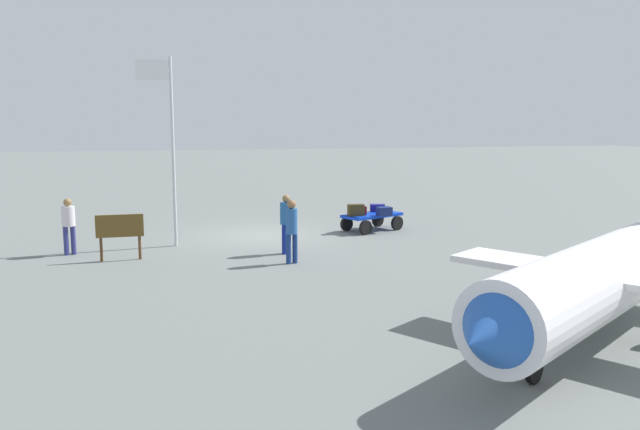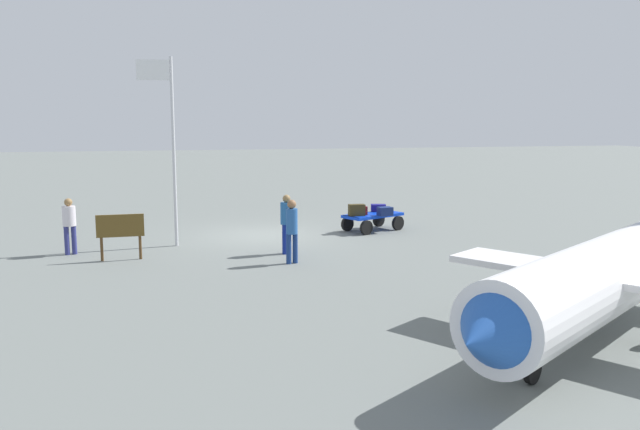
{
  "view_description": "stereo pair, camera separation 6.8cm",
  "coord_description": "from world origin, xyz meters",
  "views": [
    {
      "loc": [
        3.14,
        21.58,
        3.95
      ],
      "look_at": [
        -0.57,
        6.0,
        1.55
      ],
      "focal_mm": 36.53,
      "sensor_mm": 36.0,
      "label": 1
    },
    {
      "loc": [
        3.07,
        21.6,
        3.95
      ],
      "look_at": [
        -0.57,
        6.0,
        1.55
      ],
      "focal_mm": 36.53,
      "sensor_mm": 36.0,
      "label": 2
    }
  ],
  "objects": [
    {
      "name": "ground_plane",
      "position": [
        0.0,
        0.0,
        0.0
      ],
      "size": [
        120.0,
        120.0,
        0.0
      ],
      "primitive_type": "plane",
      "color": "slate"
    },
    {
      "name": "luggage_cart",
      "position": [
        -3.87,
        -0.02,
        0.44
      ],
      "size": [
        2.36,
        1.86,
        0.6
      ],
      "color": "#0B34C5",
      "rests_on": "ground"
    },
    {
      "name": "suitcase_olive",
      "position": [
        -4.26,
        -0.57,
        0.72
      ],
      "size": [
        0.61,
        0.5,
        0.25
      ],
      "color": "navy",
      "rests_on": "luggage_cart"
    },
    {
      "name": "suitcase_dark",
      "position": [
        -3.2,
        0.28,
        0.8
      ],
      "size": [
        0.56,
        0.29,
        0.39
      ],
      "color": "#382F16",
      "rests_on": "luggage_cart"
    },
    {
      "name": "suitcase_tan",
      "position": [
        -4.16,
        0.47,
        0.75
      ],
      "size": [
        0.52,
        0.41,
        0.3
      ],
      "color": "navy",
      "rests_on": "luggage_cart"
    },
    {
      "name": "suitcase_maroon",
      "position": [
        -3.34,
        0.11,
        0.74
      ],
      "size": [
        0.54,
        0.38,
        0.29
      ],
      "color": "maroon",
      "rests_on": "luggage_cart"
    },
    {
      "name": "worker_lead",
      "position": [
        -0.23,
        3.18,
        1.03
      ],
      "size": [
        0.51,
        0.51,
        1.74
      ],
      "color": "navy",
      "rests_on": "ground"
    },
    {
      "name": "worker_trailing",
      "position": [
        -0.13,
        4.48,
        1.02
      ],
      "size": [
        0.4,
        0.4,
        1.76
      ],
      "color": "navy",
      "rests_on": "ground"
    },
    {
      "name": "worker_supervisor",
      "position": [
        5.92,
        1.87,
        0.98
      ],
      "size": [
        0.46,
        0.46,
        1.65
      ],
      "color": "navy",
      "rests_on": "ground"
    },
    {
      "name": "airplane_near",
      "position": [
        -3.75,
        12.19,
        1.15
      ],
      "size": [
        7.35,
        5.78,
        3.03
      ],
      "color": "white",
      "rests_on": "ground"
    },
    {
      "name": "flagpole",
      "position": [
        3.03,
        1.22,
        3.46
      ],
      "size": [
        1.07,
        0.13,
        5.76
      ],
      "color": "silver",
      "rests_on": "ground"
    },
    {
      "name": "signboard",
      "position": [
        4.44,
        2.98,
        0.88
      ],
      "size": [
        1.29,
        0.11,
        1.29
      ],
      "color": "#4C3319",
      "rests_on": "ground"
    }
  ]
}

